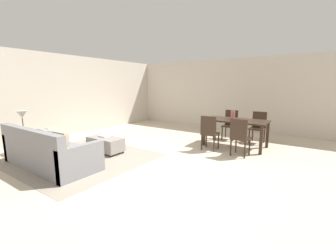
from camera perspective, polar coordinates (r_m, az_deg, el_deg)
ground_plane at (r=4.70m, az=-2.02°, el=-11.27°), size 10.80×10.80×0.00m
wall_back at (r=8.91m, az=17.70°, el=7.19°), size 9.00×0.12×2.70m
wall_left at (r=8.18m, az=-26.08°, el=6.46°), size 0.12×11.00×2.70m
area_rug at (r=5.68m, az=-21.30°, el=-8.14°), size 3.00×2.80×0.01m
couch at (r=5.34m, az=-28.27°, el=-6.57°), size 2.29×0.94×0.86m
ottoman_table at (r=5.91m, az=-15.74°, el=-4.91°), size 0.94×0.48×0.39m
side_table at (r=6.66m, az=-32.94°, el=-2.60°), size 0.40×0.40×0.55m
table_lamp at (r=6.59m, az=-33.37°, el=1.87°), size 0.26×0.26×0.53m
dining_table at (r=6.44m, az=16.98°, el=0.25°), size 1.66×0.88×0.76m
dining_chair_near_left at (r=5.91m, az=10.54°, el=-1.77°), size 0.42×0.42×0.92m
dining_chair_near_right at (r=5.58m, az=17.90°, el=-2.77°), size 0.42×0.42×0.92m
dining_chair_far_left at (r=7.34m, az=15.71°, el=0.29°), size 0.41×0.41×0.92m
dining_chair_far_right at (r=7.14m, az=22.13°, el=-0.34°), size 0.42×0.42×0.92m
vase_centerpiece at (r=6.45m, az=16.29°, el=2.22°), size 0.12×0.12×0.24m
book_on_ottoman at (r=5.97m, az=-16.08°, el=-2.98°), size 0.27×0.21×0.03m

